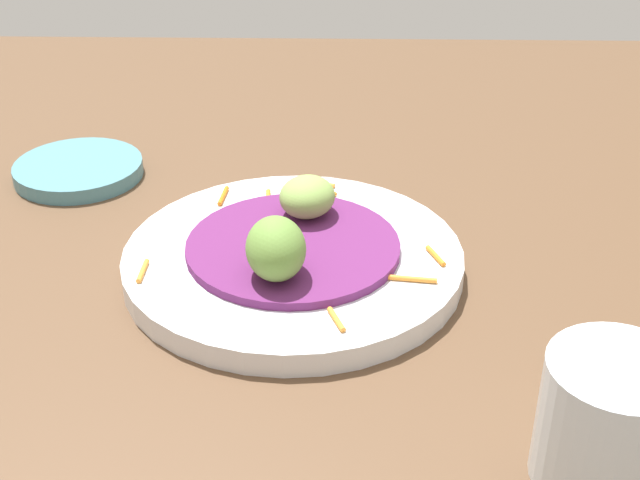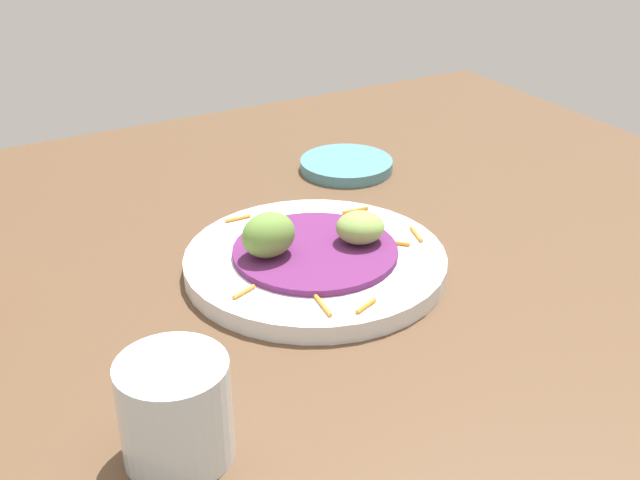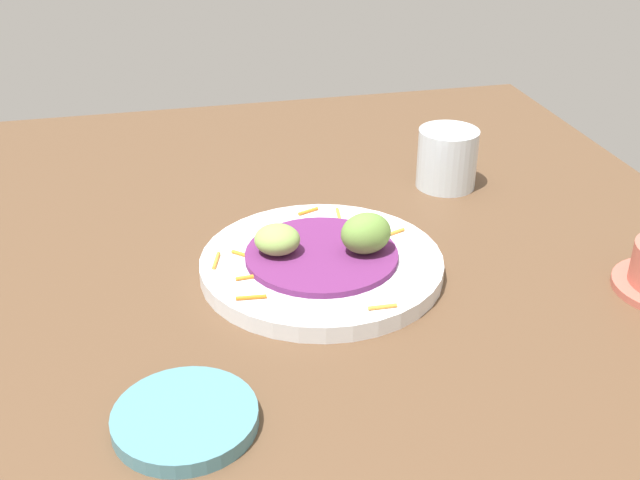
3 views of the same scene
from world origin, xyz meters
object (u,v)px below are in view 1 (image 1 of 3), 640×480
Objects in this scene: main_plate at (295,261)px; guac_scoop_center at (309,197)px; guac_scoop_left at (278,249)px; side_plate_small at (80,170)px; water_glass at (613,423)px.

guac_scoop_center is at bearing -11.60° from main_plate.
guac_scoop_left reaches higher than guac_scoop_center.
main_plate is 26.93cm from side_plate_small.
water_glass reaches higher than main_plate.
main_plate is 5.36× the size of guac_scoop_center.
water_glass reaches higher than guac_scoop_left.
side_plate_small is at bearing 62.06° from guac_scoop_center.
guac_scoop_left reaches higher than main_plate.
side_plate_small is at bearing 52.29° from main_plate.
guac_scoop_center reaches higher than main_plate.
side_plate_small is (21.14, 20.35, -4.13)cm from guac_scoop_left.
guac_scoop_center is (9.33, -1.92, -0.63)cm from guac_scoop_left.
guac_scoop_left is at bearing -136.10° from side_plate_small.
water_glass is at bearing -139.20° from main_plate.
water_glass is (-26.18, -17.61, -0.24)cm from guac_scoop_center.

